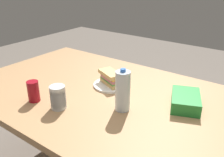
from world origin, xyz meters
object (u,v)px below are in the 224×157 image
Objects in this scene: paper_plate at (112,85)px; chip_bag at (186,100)px; water_bottle_tall at (123,91)px; plastic_cup_stack at (58,97)px; sandwich at (111,78)px; soda_can_red at (33,91)px; dining_table at (110,106)px.

chip_bag is (-0.48, -0.03, 0.03)m from paper_plate.
water_bottle_tall reaches higher than plastic_cup_stack.
soda_can_red reaches higher than sandwich.
paper_plate is at bearing -108.98° from chip_bag.
plastic_cup_stack is at bearing 80.84° from paper_plate.
dining_table is 0.35m from plastic_cup_stack.
dining_table is at bearing -133.98° from soda_can_red.
chip_bag is at bearing -147.73° from soda_can_red.
chip_bag is at bearing -142.04° from plastic_cup_stack.
sandwich is at bearing 2.95° from paper_plate.
plastic_cup_stack is (0.06, 0.40, 0.01)m from sandwich.
paper_plate is at bearing -57.99° from dining_table.
chip_bag is at bearing -176.97° from paper_plate.
paper_plate is 0.32m from water_bottle_tall.
water_bottle_tall is (-0.23, 0.21, 0.06)m from sandwich.
plastic_cup_stack is at bearing -74.05° from chip_bag.
soda_can_red is 0.52× the size of water_bottle_tall.
soda_can_red is at bearing 61.02° from paper_plate.
plastic_cup_stack reaches higher than dining_table.
dining_table is 0.15m from paper_plate.
soda_can_red is (0.23, 0.43, 0.01)m from sandwich.
chip_bag is 1.76× the size of plastic_cup_stack.
paper_plate is 1.86× the size of plastic_cup_stack.
sandwich is at bearing -42.51° from water_bottle_tall.
dining_table is at bearing -32.34° from water_bottle_tall.
sandwich reaches higher than paper_plate.
water_bottle_tall is at bearing -154.30° from soda_can_red.
dining_table is 8.26× the size of chip_bag.
plastic_cup_stack is at bearing 65.21° from dining_table.
plastic_cup_stack is (0.29, 0.19, -0.05)m from water_bottle_tall.
soda_can_red is at bearing -79.74° from chip_bag.
plastic_cup_stack is at bearing 33.99° from water_bottle_tall.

